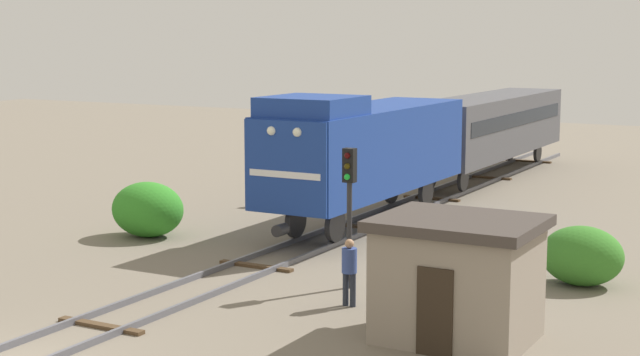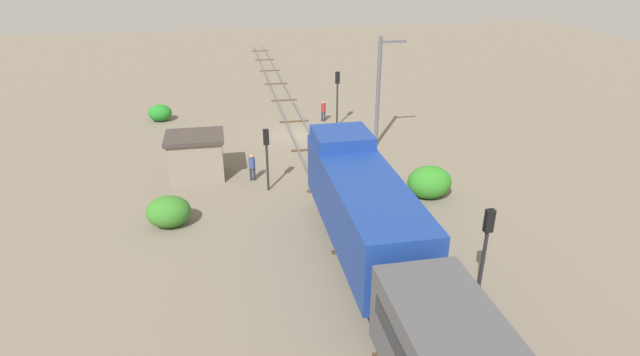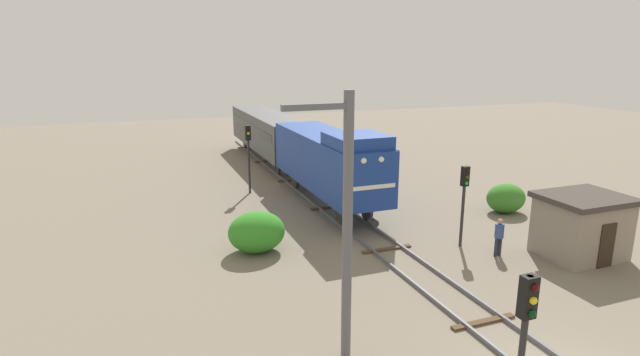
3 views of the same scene
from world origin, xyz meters
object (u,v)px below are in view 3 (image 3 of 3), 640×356
Objects in this scene: traffic_signal_near at (524,338)px; catenary_mast at (345,225)px; traffic_signal_far at (248,147)px; worker_by_signal at (499,234)px; traffic_signal_mid at (464,191)px; passenger_car_leading at (268,130)px; relay_hut at (581,225)px; locomotive at (329,159)px.

catenary_mast is (-1.86, 4.76, 1.06)m from traffic_signal_near.
catenary_mast is (-1.46, -18.20, 1.13)m from traffic_signal_far.
worker_by_signal is 0.22× the size of catenary_mast.
traffic_signal_mid is 14.02m from traffic_signal_far.
worker_by_signal is at bearing -60.33° from traffic_signal_far.
traffic_signal_far is at bearing 85.40° from catenary_mast.
passenger_car_leading is 23.06m from worker_by_signal.
traffic_signal_near is 12.67m from traffic_signal_mid.
catenary_mast reaches higher than relay_hut.
worker_by_signal is at bearing 159.61° from relay_hut.
locomotive is 3.31× the size of relay_hut.
catenary_mast is 2.20× the size of relay_hut.
traffic_signal_mid is at bearing -60.05° from traffic_signal_far.
relay_hut is at bearing -94.04° from worker_by_signal.
relay_hut is (10.70, 8.04, -1.65)m from traffic_signal_near.
catenary_mast is (-5.06, -13.79, 1.33)m from locomotive.
traffic_signal_far reaches higher than passenger_car_leading.
catenary_mast reaches higher than passenger_car_leading.
traffic_signal_near is at bearing -68.63° from catenary_mast.
traffic_signal_mid is 2.38m from worker_by_signal.
traffic_signal_mid is 0.49× the size of catenary_mast.
passenger_car_leading is at bearing 84.27° from traffic_signal_near.
passenger_car_leading is at bearing 79.43° from catenary_mast.
traffic_signal_far is 18.66m from relay_hut.
locomotive is at bearing 80.22° from traffic_signal_near.
passenger_car_leading is 9.64m from traffic_signal_far.
traffic_signal_mid is (3.40, -21.08, 0.10)m from passenger_car_leading.
traffic_signal_mid is at bearing -66.30° from locomotive.
passenger_car_leading is 3.74× the size of traffic_signal_mid.
catenary_mast is (-5.06, -27.13, 1.58)m from passenger_car_leading.
locomotive is 6.82× the size of worker_by_signal.
locomotive is at bearing 40.68° from worker_by_signal.
traffic_signal_near reaches higher than passenger_car_leading.
relay_hut is (7.50, -10.52, -1.38)m from locomotive.
relay_hut reaches higher than worker_by_signal.
worker_by_signal is (0.80, -1.55, -1.62)m from traffic_signal_mid.
traffic_signal_far is 18.29m from catenary_mast.
locomotive is 3.10× the size of traffic_signal_mid.
catenary_mast is at bearing -144.45° from traffic_signal_mid.
traffic_signal_far is 0.55× the size of catenary_mast.
traffic_signal_far reaches higher than worker_by_signal.
locomotive is 18.83m from traffic_signal_near.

